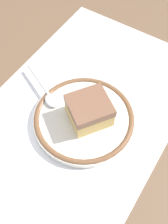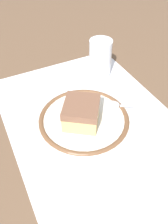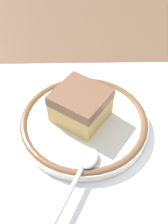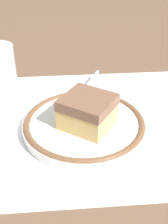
% 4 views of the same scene
% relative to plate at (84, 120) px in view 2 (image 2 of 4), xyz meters
% --- Properties ---
extents(ground_plane, '(2.40, 2.40, 0.00)m').
position_rel_plate_xyz_m(ground_plane, '(-0.03, -0.02, -0.01)').
color(ground_plane, brown).
extents(placemat, '(0.56, 0.37, 0.00)m').
position_rel_plate_xyz_m(placemat, '(-0.03, -0.02, -0.01)').
color(placemat, white).
rests_on(placemat, ground_plane).
extents(plate, '(0.21, 0.21, 0.02)m').
position_rel_plate_xyz_m(plate, '(0.00, 0.00, 0.00)').
color(plate, silver).
rests_on(plate, placemat).
extents(cake_slice, '(0.11, 0.11, 0.05)m').
position_rel_plate_xyz_m(cake_slice, '(-0.01, 0.01, 0.03)').
color(cake_slice, '#DBB76B').
rests_on(cake_slice, plate).
extents(spoon, '(0.07, 0.13, 0.01)m').
position_rel_plate_xyz_m(spoon, '(-0.00, -0.09, 0.01)').
color(spoon, silver).
rests_on(spoon, plate).
extents(cup, '(0.06, 0.06, 0.10)m').
position_rel_plate_xyz_m(cup, '(0.15, -0.13, 0.04)').
color(cup, silver).
rests_on(cup, placemat).
extents(napkin, '(0.14, 0.12, 0.00)m').
position_rel_plate_xyz_m(napkin, '(-0.13, 0.09, -0.01)').
color(napkin, white).
rests_on(napkin, placemat).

